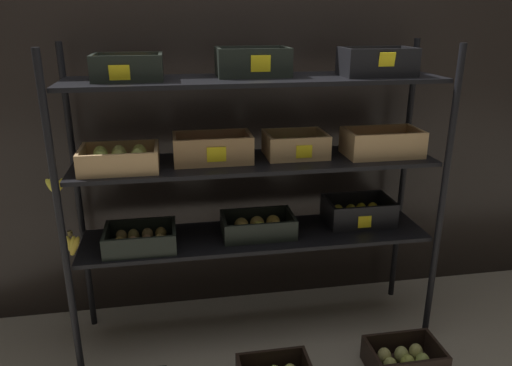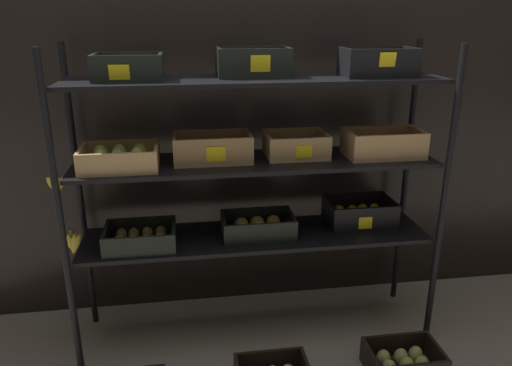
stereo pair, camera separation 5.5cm
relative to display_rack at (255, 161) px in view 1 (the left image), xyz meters
The scene contains 4 objects.
ground_plane 0.97m from the display_rack, 40.82° to the right, with size 10.00×10.00×0.00m, color gray.
storefront_wall 0.44m from the display_rack, 89.57° to the left, with size 4.18×0.12×2.24m, color black.
display_rack is the anchor object (origin of this frame).
crate_ground_center_pear 1.21m from the display_rack, 33.65° to the right, with size 0.35×0.24×0.13m.
Camera 1 is at (-0.39, -2.24, 1.65)m, focal length 34.19 mm.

